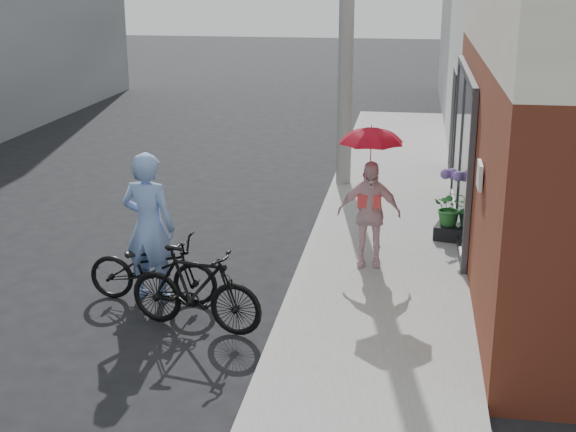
% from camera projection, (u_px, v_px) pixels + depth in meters
% --- Properties ---
extents(ground, '(80.00, 80.00, 0.00)m').
position_uv_depth(ground, '(212.00, 311.00, 10.01)').
color(ground, black).
rests_on(ground, ground).
extents(sidewalk, '(2.20, 24.00, 0.12)m').
position_uv_depth(sidewalk, '(387.00, 260.00, 11.57)').
color(sidewalk, gray).
rests_on(sidewalk, ground).
extents(curb, '(0.12, 24.00, 0.12)m').
position_uv_depth(curb, '(308.00, 256.00, 11.74)').
color(curb, '#9E9E99').
rests_on(curb, ground).
extents(utility_pole, '(0.28, 0.28, 7.00)m').
position_uv_depth(utility_pole, '(347.00, 2.00, 14.46)').
color(utility_pole, '#9E9E99').
rests_on(utility_pole, ground).
extents(officer, '(0.78, 0.58, 1.94)m').
position_uv_depth(officer, '(149.00, 227.00, 10.11)').
color(officer, '#80A3E4').
rests_on(officer, ground).
extents(bike_left, '(1.73, 0.68, 0.89)m').
position_uv_depth(bike_left, '(153.00, 268.00, 10.16)').
color(bike_left, black).
rests_on(bike_left, ground).
extents(bike_right, '(1.75, 0.81, 1.01)m').
position_uv_depth(bike_right, '(195.00, 289.00, 9.37)').
color(bike_right, black).
rests_on(bike_right, ground).
extents(kimono_woman, '(0.89, 0.42, 1.49)m').
position_uv_depth(kimono_woman, '(369.00, 214.00, 11.01)').
color(kimono_woman, silver).
rests_on(kimono_woman, sidewalk).
extents(parasol, '(0.84, 0.84, 0.74)m').
position_uv_depth(parasol, '(371.00, 134.00, 10.68)').
color(parasol, red).
rests_on(parasol, kimono_woman).
extents(planter, '(0.49, 0.49, 0.21)m').
position_uv_depth(planter, '(449.00, 232.00, 12.26)').
color(planter, black).
rests_on(planter, sidewalk).
extents(potted_plant, '(0.51, 0.44, 0.56)m').
position_uv_depth(potted_plant, '(450.00, 208.00, 12.14)').
color(potted_plant, '#2C6E2E').
rests_on(potted_plant, planter).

